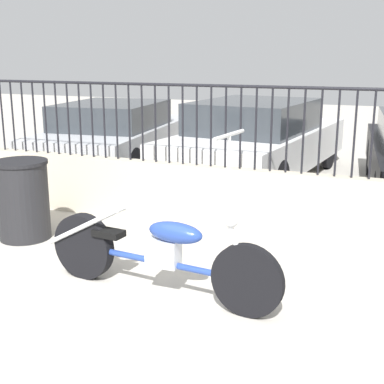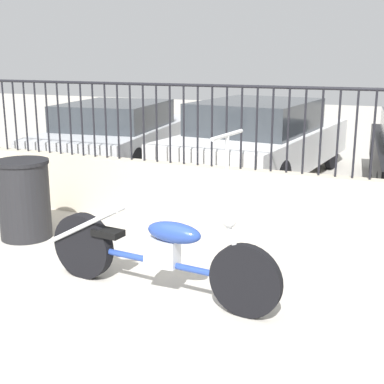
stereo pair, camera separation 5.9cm
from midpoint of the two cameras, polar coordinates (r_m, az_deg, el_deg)
name	(u,v)px [view 1 (the left image)]	position (r m, az deg, el deg)	size (l,w,h in m)	color
ground_plane	(81,316)	(4.57, -12.11, -12.85)	(40.00, 40.00, 0.00)	#ADA89E
low_wall	(197,196)	(6.57, 0.23, -0.41)	(9.24, 0.18, 0.77)	#B2A893
fence_railing	(197,114)	(6.38, 0.24, 8.37)	(9.24, 0.04, 0.97)	black
motorcycle_blue	(148,251)	(4.75, -5.10, -6.27)	(2.34, 0.56, 1.50)	black
trash_bin	(23,200)	(6.42, -17.83, -0.78)	(0.61, 0.61, 0.91)	black
car_silver	(116,135)	(10.03, -8.27, 6.08)	(2.22, 4.41, 1.23)	black
car_white	(257,140)	(9.11, 6.79, 5.56)	(2.30, 4.65, 1.34)	black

